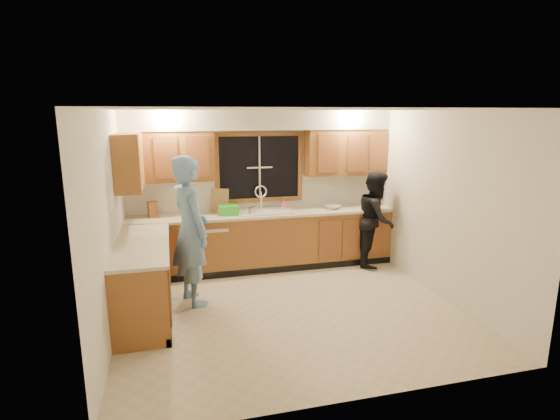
# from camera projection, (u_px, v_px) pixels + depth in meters

# --- Properties ---
(floor) EXTENTS (4.20, 4.20, 0.00)m
(floor) POSITION_uv_depth(u_px,v_px,m) (291.00, 309.00, 5.61)
(floor) COLOR beige
(floor) RESTS_ON ground
(ceiling) EXTENTS (4.20, 4.20, 0.00)m
(ceiling) POSITION_uv_depth(u_px,v_px,m) (292.00, 109.00, 5.06)
(ceiling) COLOR white
(wall_back) EXTENTS (4.20, 0.00, 4.20)m
(wall_back) POSITION_uv_depth(u_px,v_px,m) (260.00, 189.00, 7.13)
(wall_back) COLOR white
(wall_back) RESTS_ON ground
(wall_left) EXTENTS (0.00, 3.80, 3.80)m
(wall_left) POSITION_uv_depth(u_px,v_px,m) (109.00, 225.00, 4.83)
(wall_left) COLOR white
(wall_left) RESTS_ON ground
(wall_right) EXTENTS (0.00, 3.80, 3.80)m
(wall_right) POSITION_uv_depth(u_px,v_px,m) (442.00, 205.00, 5.84)
(wall_right) COLOR white
(wall_right) RESTS_ON ground
(base_cabinets_back) EXTENTS (4.20, 0.60, 0.88)m
(base_cabinets_back) POSITION_uv_depth(u_px,v_px,m) (264.00, 241.00, 7.02)
(base_cabinets_back) COLOR #9A5F2C
(base_cabinets_back) RESTS_ON ground
(base_cabinets_left) EXTENTS (0.60, 1.90, 0.88)m
(base_cabinets_left) POSITION_uv_depth(u_px,v_px,m) (144.00, 280.00, 5.41)
(base_cabinets_left) COLOR #9A5F2C
(base_cabinets_left) RESTS_ON ground
(countertop_back) EXTENTS (4.20, 0.63, 0.04)m
(countertop_back) POSITION_uv_depth(u_px,v_px,m) (264.00, 214.00, 6.91)
(countertop_back) COLOR beige
(countertop_back) RESTS_ON base_cabinets_back
(countertop_left) EXTENTS (0.63, 1.90, 0.04)m
(countertop_left) POSITION_uv_depth(u_px,v_px,m) (142.00, 244.00, 5.31)
(countertop_left) COLOR beige
(countertop_left) RESTS_ON base_cabinets_left
(upper_cabinets_left) EXTENTS (1.35, 0.33, 0.75)m
(upper_cabinets_left) POSITION_uv_depth(u_px,v_px,m) (168.00, 156.00, 6.50)
(upper_cabinets_left) COLOR #9A5F2C
(upper_cabinets_left) RESTS_ON wall_back
(upper_cabinets_right) EXTENTS (1.35, 0.33, 0.75)m
(upper_cabinets_right) POSITION_uv_depth(u_px,v_px,m) (346.00, 152.00, 7.20)
(upper_cabinets_right) COLOR #9A5F2C
(upper_cabinets_right) RESTS_ON wall_back
(upper_cabinets_return) EXTENTS (0.33, 0.90, 0.75)m
(upper_cabinets_return) POSITION_uv_depth(u_px,v_px,m) (129.00, 162.00, 5.80)
(upper_cabinets_return) COLOR #9A5F2C
(upper_cabinets_return) RESTS_ON wall_left
(soffit) EXTENTS (4.20, 0.35, 0.30)m
(soffit) POSITION_uv_depth(u_px,v_px,m) (261.00, 120.00, 6.73)
(soffit) COLOR beige
(soffit) RESTS_ON wall_back
(window_frame) EXTENTS (1.44, 0.03, 1.14)m
(window_frame) POSITION_uv_depth(u_px,v_px,m) (259.00, 167.00, 7.05)
(window_frame) COLOR black
(window_frame) RESTS_ON wall_back
(sink) EXTENTS (0.86, 0.52, 0.57)m
(sink) POSITION_uv_depth(u_px,v_px,m) (264.00, 216.00, 6.94)
(sink) COLOR white
(sink) RESTS_ON countertop_back
(dishwasher) EXTENTS (0.60, 0.56, 0.82)m
(dishwasher) POSITION_uv_depth(u_px,v_px,m) (211.00, 247.00, 6.81)
(dishwasher) COLOR white
(dishwasher) RESTS_ON floor
(stove) EXTENTS (0.58, 0.75, 0.90)m
(stove) POSITION_uv_depth(u_px,v_px,m) (141.00, 297.00, 4.86)
(stove) COLOR white
(stove) RESTS_ON floor
(man) EXTENTS (0.67, 0.82, 1.95)m
(man) POSITION_uv_depth(u_px,v_px,m) (190.00, 231.00, 5.62)
(man) COLOR #6E9CD0
(man) RESTS_ON floor
(woman) EXTENTS (0.90, 0.95, 1.56)m
(woman) POSITION_uv_depth(u_px,v_px,m) (376.00, 219.00, 7.09)
(woman) COLOR black
(woman) RESTS_ON floor
(knife_block) EXTENTS (0.16, 0.14, 0.24)m
(knife_block) POSITION_uv_depth(u_px,v_px,m) (153.00, 209.00, 6.55)
(knife_block) COLOR brown
(knife_block) RESTS_ON countertop_back
(cutting_board) EXTENTS (0.30, 0.20, 0.37)m
(cutting_board) POSITION_uv_depth(u_px,v_px,m) (220.00, 200.00, 6.91)
(cutting_board) COLOR tan
(cutting_board) RESTS_ON countertop_back
(dish_crate) EXTENTS (0.35, 0.33, 0.15)m
(dish_crate) POSITION_uv_depth(u_px,v_px,m) (229.00, 210.00, 6.77)
(dish_crate) COLOR green
(dish_crate) RESTS_ON countertop_back
(soap_bottle) EXTENTS (0.10, 0.10, 0.19)m
(soap_bottle) POSITION_uv_depth(u_px,v_px,m) (284.00, 203.00, 7.17)
(soap_bottle) COLOR #EA5991
(soap_bottle) RESTS_ON countertop_back
(bowl) EXTENTS (0.29, 0.29, 0.06)m
(bowl) POSITION_uv_depth(u_px,v_px,m) (333.00, 207.00, 7.16)
(bowl) COLOR silver
(bowl) RESTS_ON countertop_back
(can_left) EXTENTS (0.09, 0.09, 0.13)m
(can_left) POSITION_uv_depth(u_px,v_px,m) (250.00, 212.00, 6.66)
(can_left) COLOR beige
(can_left) RESTS_ON countertop_back
(can_right) EXTENTS (0.08, 0.08, 0.12)m
(can_right) POSITION_uv_depth(u_px,v_px,m) (254.00, 211.00, 6.77)
(can_right) COLOR beige
(can_right) RESTS_ON countertop_back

